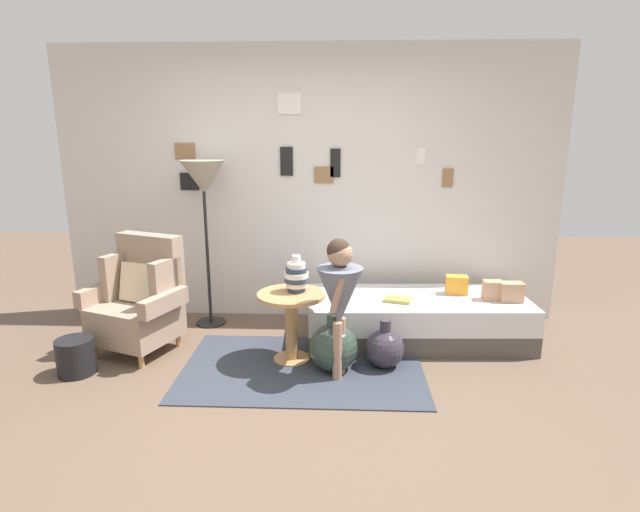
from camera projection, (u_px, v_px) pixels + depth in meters
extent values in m
plane|color=brown|center=(291.00, 417.00, 3.28)|extent=(12.00, 12.00, 0.00)
cube|color=silver|center=(309.00, 186.00, 4.86)|extent=(4.80, 0.10, 2.60)
cube|color=white|center=(289.00, 104.00, 4.63)|extent=(0.21, 0.02, 0.19)
cube|color=#B8B8B7|center=(289.00, 104.00, 4.63)|extent=(0.17, 0.01, 0.15)
cube|color=black|center=(287.00, 161.00, 4.76)|extent=(0.12, 0.02, 0.27)
cube|color=beige|center=(287.00, 161.00, 4.75)|extent=(0.09, 0.01, 0.21)
cube|color=black|center=(335.00, 163.00, 4.74)|extent=(0.09, 0.02, 0.26)
cube|color=gray|center=(335.00, 163.00, 4.74)|extent=(0.07, 0.01, 0.21)
cube|color=black|center=(190.00, 181.00, 4.84)|extent=(0.18, 0.02, 0.16)
cube|color=slate|center=(190.00, 182.00, 4.84)|extent=(0.14, 0.01, 0.13)
cube|color=olive|center=(185.00, 151.00, 4.77)|extent=(0.19, 0.02, 0.15)
cube|color=gray|center=(185.00, 151.00, 4.77)|extent=(0.15, 0.01, 0.12)
cube|color=olive|center=(324.00, 175.00, 4.77)|extent=(0.18, 0.02, 0.15)
cube|color=silver|center=(324.00, 175.00, 4.77)|extent=(0.14, 0.01, 0.12)
cube|color=white|center=(421.00, 156.00, 4.69)|extent=(0.08, 0.02, 0.14)
cube|color=gray|center=(421.00, 156.00, 4.69)|extent=(0.06, 0.01, 0.11)
cube|color=olive|center=(448.00, 178.00, 4.73)|extent=(0.10, 0.02, 0.17)
cube|color=gray|center=(448.00, 178.00, 4.72)|extent=(0.08, 0.01, 0.13)
cube|color=#333842|center=(303.00, 368.00, 3.95)|extent=(1.87, 1.20, 0.01)
cylinder|color=tan|center=(96.00, 350.00, 4.14)|extent=(0.04, 0.04, 0.12)
cylinder|color=tan|center=(141.00, 361.00, 3.95)|extent=(0.04, 0.04, 0.12)
cylinder|color=tan|center=(135.00, 331.00, 4.54)|extent=(0.04, 0.04, 0.12)
cylinder|color=tan|center=(178.00, 340.00, 4.35)|extent=(0.04, 0.04, 0.12)
cube|color=gray|center=(136.00, 322.00, 4.19)|extent=(0.76, 0.74, 0.30)
cube|color=gray|center=(151.00, 266.00, 4.30)|extent=(0.61, 0.35, 0.55)
cube|color=gray|center=(117.00, 276.00, 4.30)|extent=(0.18, 0.32, 0.39)
cube|color=gray|center=(166.00, 283.00, 4.10)|extent=(0.18, 0.32, 0.39)
cube|color=gray|center=(102.00, 292.00, 4.25)|extent=(0.26, 0.50, 0.14)
cube|color=gray|center=(164.00, 302.00, 4.00)|extent=(0.26, 0.50, 0.14)
cube|color=beige|center=(141.00, 283.00, 4.21)|extent=(0.39, 0.28, 0.33)
cube|color=#4C4742|center=(416.00, 330.00, 4.48)|extent=(1.93, 0.88, 0.18)
cube|color=silver|center=(417.00, 309.00, 4.43)|extent=(1.93, 0.88, 0.22)
cube|color=tan|center=(511.00, 292.00, 4.28)|extent=(0.19, 0.12, 0.17)
cube|color=tan|center=(493.00, 290.00, 4.32)|extent=(0.17, 0.13, 0.17)
cube|color=orange|center=(457.00, 285.00, 4.48)|extent=(0.20, 0.14, 0.16)
cylinder|color=tan|center=(292.00, 359.00, 4.10)|extent=(0.30, 0.30, 0.02)
cylinder|color=tan|center=(292.00, 328.00, 4.04)|extent=(0.10, 0.10, 0.52)
cylinder|color=tan|center=(291.00, 295.00, 3.97)|extent=(0.54, 0.54, 0.03)
cylinder|color=#2D384C|center=(297.00, 289.00, 4.01)|extent=(0.14, 0.14, 0.04)
cylinder|color=white|center=(297.00, 284.00, 4.00)|extent=(0.17, 0.17, 0.04)
cylinder|color=#2D384C|center=(296.00, 279.00, 3.99)|extent=(0.19, 0.19, 0.04)
cylinder|color=white|center=(296.00, 275.00, 3.98)|extent=(0.19, 0.19, 0.04)
cylinder|color=#2D384C|center=(296.00, 270.00, 3.97)|extent=(0.17, 0.17, 0.04)
cylinder|color=white|center=(296.00, 265.00, 3.97)|extent=(0.14, 0.14, 0.04)
cylinder|color=white|center=(296.00, 259.00, 3.95)|extent=(0.07, 0.07, 0.06)
cylinder|color=black|center=(211.00, 322.00, 4.89)|extent=(0.28, 0.28, 0.02)
cylinder|color=black|center=(207.00, 248.00, 4.71)|extent=(0.03, 0.03, 1.46)
cone|color=#9E937F|center=(203.00, 177.00, 4.55)|extent=(0.40, 0.40, 0.30)
cylinder|color=#A37A60|center=(337.00, 351.00, 3.72)|extent=(0.07, 0.07, 0.46)
cylinder|color=#A37A60|center=(341.00, 346.00, 3.81)|extent=(0.07, 0.07, 0.46)
cone|color=slate|center=(340.00, 296.00, 3.67)|extent=(0.34, 0.34, 0.43)
cylinder|color=slate|center=(340.00, 277.00, 3.64)|extent=(0.17, 0.17, 0.16)
cylinder|color=#A37A60|center=(338.00, 293.00, 3.54)|extent=(0.13, 0.08, 0.29)
cylinder|color=#A37A60|center=(346.00, 284.00, 3.76)|extent=(0.13, 0.08, 0.29)
sphere|color=#A37A60|center=(340.00, 254.00, 3.59)|extent=(0.18, 0.18, 0.18)
sphere|color=#38281E|center=(339.00, 251.00, 3.59)|extent=(0.18, 0.18, 0.18)
cube|color=#999746|center=(398.00, 299.00, 4.30)|extent=(0.25, 0.21, 0.03)
sphere|color=#2D3D33|center=(333.00, 347.00, 3.89)|extent=(0.38, 0.38, 0.38)
cylinder|color=#2D3D33|center=(334.00, 320.00, 3.83)|extent=(0.11, 0.11, 0.09)
sphere|color=#332D38|center=(385.00, 349.00, 3.95)|extent=(0.31, 0.31, 0.31)
cylinder|color=#332D38|center=(385.00, 325.00, 3.90)|extent=(0.09, 0.09, 0.09)
cylinder|color=black|center=(76.00, 356.00, 3.84)|extent=(0.28, 0.28, 0.28)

